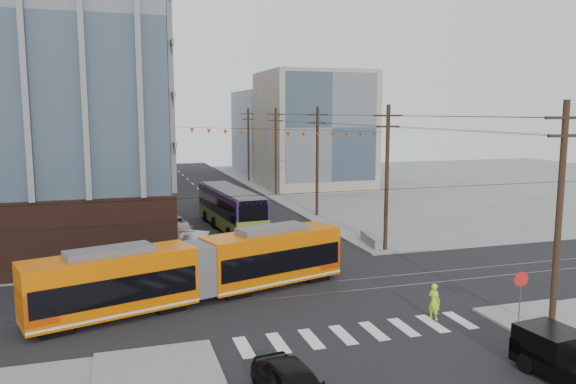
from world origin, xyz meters
name	(u,v)px	position (x,y,z in m)	size (l,w,h in m)	color
ground	(335,312)	(0.00, 0.00, 0.00)	(160.00, 160.00, 0.00)	slate
bg_bldg_nw_near	(63,123)	(-17.00, 52.00, 9.00)	(18.00, 16.00, 18.00)	#8C99A5
bg_bldg_ne_near	(314,130)	(16.00, 48.00, 8.00)	(14.00, 14.00, 16.00)	gray
bg_bldg_nw_far	(92,115)	(-14.00, 72.00, 10.00)	(16.00, 18.00, 20.00)	gray
bg_bldg_ne_far	(286,132)	(18.00, 68.00, 7.00)	(16.00, 16.00, 14.00)	#8C99A5
utility_pole_near	(559,221)	(8.50, -6.00, 5.50)	(0.30, 0.30, 11.00)	black
utility_pole_far	(248,145)	(8.50, 56.00, 5.50)	(0.30, 0.30, 11.00)	black
streetcar	(198,270)	(-6.59, 3.99, 1.76)	(18.31, 2.57, 3.53)	#D35D01
city_bus	(231,208)	(-0.98, 22.73, 1.85)	(2.83, 13.06, 3.70)	#311A4F
parked_car_silver	(199,241)	(-4.93, 15.21, 0.82)	(1.74, 4.99, 1.64)	#A9A9A9
parked_car_white	(183,230)	(-5.54, 20.56, 0.62)	(1.73, 4.26, 1.24)	#C0AFAF
parked_car_grey	(174,222)	(-5.87, 24.15, 0.60)	(2.01, 4.35, 1.21)	#525A63
pedestrian	(434,301)	(4.40, -2.45, 0.94)	(0.68, 0.45, 1.87)	#C6FF2A
stop_sign	(520,300)	(8.01, -4.36, 1.27)	(0.77, 0.77, 2.54)	red
jersey_barrier	(371,240)	(8.30, 12.99, 0.41)	(0.93, 4.13, 0.83)	slate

